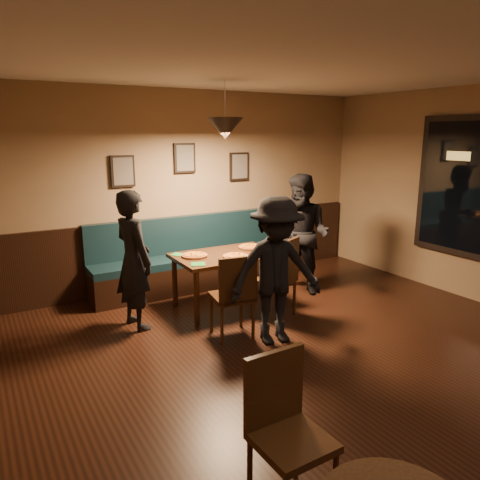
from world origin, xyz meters
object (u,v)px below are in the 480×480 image
at_px(cafe_chair_far, 292,438).
at_px(tabasco_bottle, 263,245).
at_px(diner_left, 134,260).
at_px(soda_glass, 281,248).
at_px(diner_right, 302,235).
at_px(dining_table, 226,280).
at_px(chair_near_right, 274,278).
at_px(diner_front, 276,271).
at_px(booth_bench, 195,254).
at_px(chair_near_left, 232,295).

bearing_deg(cafe_chair_far, tabasco_bottle, -121.64).
height_order(diner_left, soda_glass, diner_left).
distance_m(diner_right, cafe_chair_far, 3.92).
xyz_separation_m(dining_table, cafe_chair_far, (-1.27, -3.10, 0.12)).
xyz_separation_m(chair_near_right, diner_front, (-0.38, -0.58, 0.29)).
xyz_separation_m(booth_bench, tabasco_bottle, (0.54, -0.94, 0.26)).
xyz_separation_m(dining_table, chair_near_left, (-0.38, -0.82, 0.12)).
relative_size(booth_bench, dining_table, 2.30).
bearing_deg(diner_left, chair_near_left, -143.85).
relative_size(booth_bench, diner_right, 1.81).
bearing_deg(chair_near_left, tabasco_bottle, 49.44).
xyz_separation_m(booth_bench, soda_glass, (0.64, -1.22, 0.27)).
relative_size(chair_near_left, diner_right, 0.57).
bearing_deg(chair_near_right, diner_left, 135.05).
bearing_deg(diner_right, soda_glass, -87.84).
distance_m(booth_bench, diner_right, 1.56).
xyz_separation_m(diner_left, soda_glass, (1.82, -0.30, -0.02)).
bearing_deg(diner_front, chair_near_left, 142.97).
relative_size(diner_left, tabasco_bottle, 13.53).
relative_size(soda_glass, cafe_chair_far, 0.16).
height_order(booth_bench, diner_front, diner_front).
height_order(chair_near_right, diner_right, diner_right).
height_order(tabasco_bottle, cafe_chair_far, cafe_chair_far).
bearing_deg(diner_right, chair_near_right, -81.67).
distance_m(soda_glass, cafe_chair_far, 3.36).
xyz_separation_m(diner_right, diner_front, (-1.22, -1.12, -0.04)).
distance_m(chair_near_left, diner_left, 1.18).
distance_m(dining_table, chair_near_left, 0.91).
bearing_deg(dining_table, tabasco_bottle, -5.45).
bearing_deg(chair_near_right, soda_glass, 17.52).
distance_m(diner_front, tabasco_bottle, 1.26).
bearing_deg(chair_near_left, chair_near_right, 26.61).
bearing_deg(chair_near_left, diner_front, -38.32).
xyz_separation_m(booth_bench, diner_right, (1.20, -0.94, 0.33)).
bearing_deg(booth_bench, soda_glass, -62.29).
height_order(diner_front, cafe_chair_far, diner_front).
bearing_deg(soda_glass, chair_near_right, -137.56).
xyz_separation_m(chair_near_right, soda_glass, (0.29, 0.26, 0.28)).
bearing_deg(booth_bench, cafe_chair_far, -107.36).
xyz_separation_m(chair_near_right, tabasco_bottle, (0.19, 0.54, 0.26)).
relative_size(diner_right, cafe_chair_far, 1.77).
bearing_deg(chair_near_left, cafe_chair_far, -102.14).
xyz_separation_m(diner_right, tabasco_bottle, (-0.65, 0.00, -0.07)).
bearing_deg(soda_glass, diner_right, 26.37).
bearing_deg(chair_near_right, tabasco_bottle, 45.72).
xyz_separation_m(diner_left, tabasco_bottle, (1.73, -0.02, -0.04)).
distance_m(diner_left, tabasco_bottle, 1.73).
distance_m(chair_near_left, diner_right, 1.77).
bearing_deg(diner_right, tabasco_bottle, -114.27).
bearing_deg(tabasco_bottle, diner_front, -116.93).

